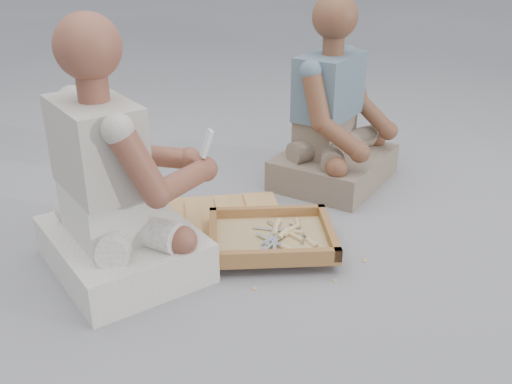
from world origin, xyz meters
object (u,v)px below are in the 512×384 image
object	(u,v)px
tool_tray	(271,237)
craftsman	(115,190)
carved_panel	(210,220)
companion	(334,123)

from	to	relation	value
tool_tray	craftsman	xyz separation A→B (m)	(-0.61, 0.04, 0.27)
craftsman	tool_tray	bearing A→B (deg)	66.48
carved_panel	companion	bearing A→B (deg)	24.28
tool_tray	craftsman	bearing A→B (deg)	176.17
carved_panel	tool_tray	distance (m)	0.36
carved_panel	craftsman	distance (m)	0.58
carved_panel	tool_tray	xyz separation A→B (m)	(0.20, -0.30, 0.04)
tool_tray	craftsman	world-z (taller)	craftsman
carved_panel	tool_tray	world-z (taller)	tool_tray
tool_tray	companion	size ratio (longest dim) A/B	0.61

